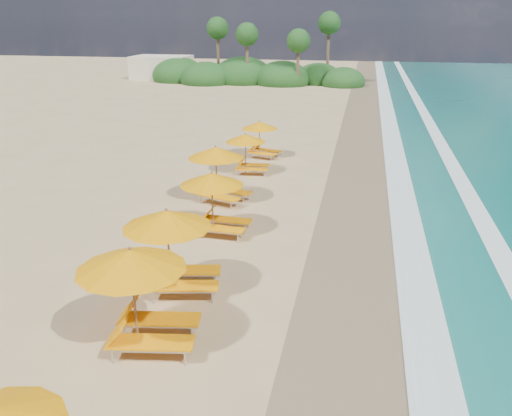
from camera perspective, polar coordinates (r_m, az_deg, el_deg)
name	(u,v)px	position (r m, az deg, el deg)	size (l,w,h in m)	color
ground	(256,239)	(19.41, 0.00, -3.33)	(160.00, 160.00, 0.00)	tan
wet_sand	(367,248)	(19.09, 11.88, -4.20)	(4.00, 160.00, 0.01)	#7D6A4B
surf_foam	(447,253)	(19.33, 19.92, -4.64)	(4.00, 160.00, 0.01)	white
station_1	(142,291)	(13.10, -12.19, -8.78)	(3.17, 3.02, 2.67)	olive
station_2	(175,245)	(15.48, -8.69, -3.99)	(3.17, 3.04, 2.61)	olive
station_3	(217,199)	(19.50, -4.23, 0.97)	(2.68, 2.50, 2.40)	olive
station_4	(220,171)	(22.93, -3.91, 4.05)	(3.17, 3.11, 2.48)	olive
station_5	(249,151)	(27.16, -0.80, 6.19)	(2.40, 2.26, 2.10)	olive
station_6	(262,137)	(30.33, 0.65, 7.67)	(2.62, 2.54, 2.10)	olive
treeline	(251,75)	(64.74, -0.60, 14.19)	(25.80, 8.80, 9.74)	#163D14
beach_building	(162,67)	(70.54, -10.11, 14.72)	(7.00, 5.00, 2.80)	beige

